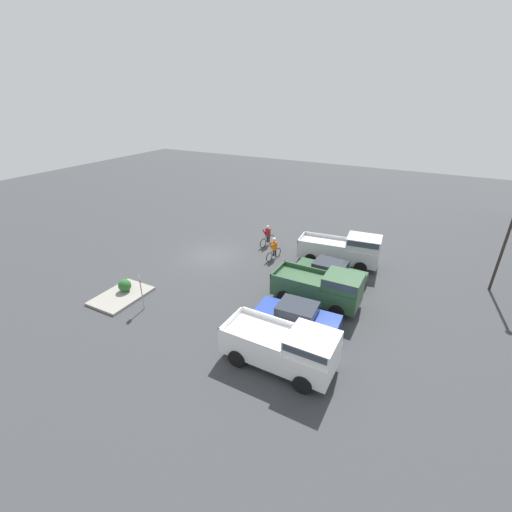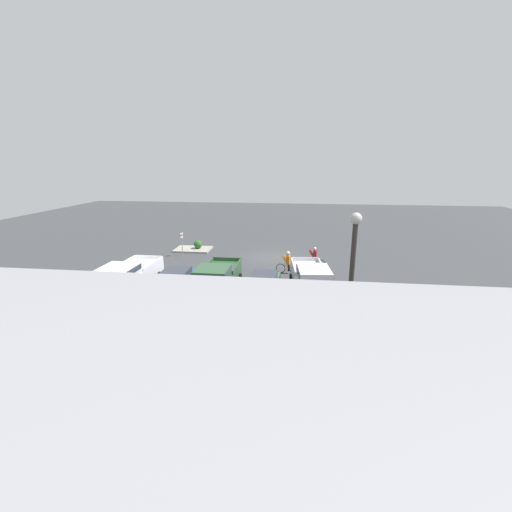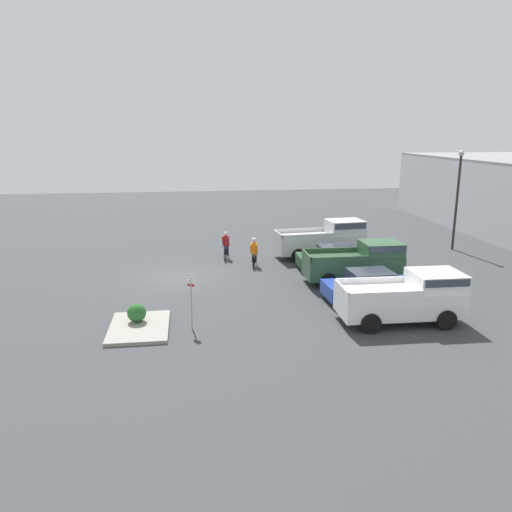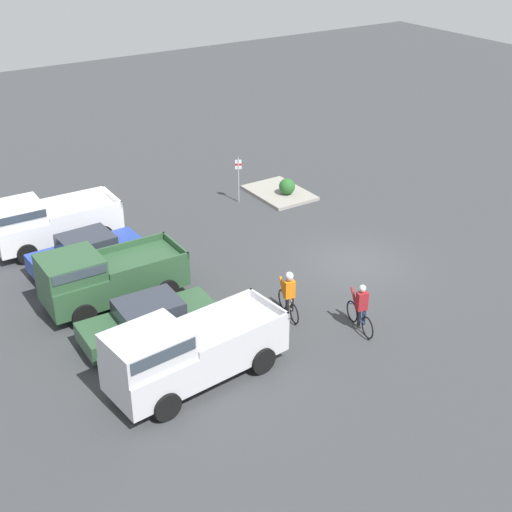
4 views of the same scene
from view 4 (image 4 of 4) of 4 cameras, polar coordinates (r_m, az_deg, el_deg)
ground_plane at (r=28.48m, az=7.96°, el=-0.56°), size 80.00×80.00×0.00m
pickup_truck_0 at (r=21.14m, az=-5.69°, el=-7.60°), size 2.54×5.72×2.33m
sedan_0 at (r=23.62m, az=-8.53°, el=-5.08°), size 2.01×4.59×1.40m
pickup_truck_1 at (r=25.53m, az=-12.06°, el=-1.57°), size 2.28×5.02×2.18m
sedan_1 at (r=28.20m, az=-13.34°, el=0.25°), size 2.09×4.42×1.45m
pickup_truck_2 at (r=30.31m, az=-16.36°, el=2.69°), size 2.37×5.13×2.13m
cyclist_0 at (r=24.48m, az=2.65°, el=-2.95°), size 1.72×0.54×1.73m
cyclist_1 at (r=24.00m, az=8.39°, el=-4.10°), size 1.82×0.55×1.73m
fire_lane_sign at (r=33.21m, az=-1.41°, el=6.46°), size 0.17×0.27×2.19m
curb_island at (r=34.54m, az=1.87°, el=5.08°), size 3.31×2.37×0.15m
shrub at (r=34.08m, az=2.50°, el=5.58°), size 0.77×0.77×0.77m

